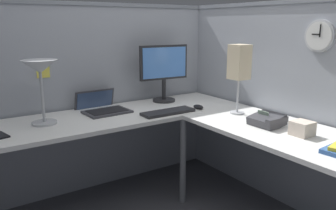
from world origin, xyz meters
TOP-DOWN VIEW (x-y plane):
  - cubicle_wall_back at (-0.36, 0.87)m, footprint 2.57×0.12m
  - cubicle_wall_right at (0.87, -0.27)m, footprint 0.12×2.37m
  - desk at (-0.15, -0.05)m, footprint 2.35×2.15m
  - monitor at (0.29, 0.64)m, footprint 0.46×0.20m
  - laptop at (-0.31, 0.64)m, footprint 0.36×0.40m
  - keyboard at (0.09, 0.26)m, footprint 0.43×0.14m
  - computer_mouse at (0.37, 0.24)m, footprint 0.06×0.10m
  - desk_lamp_dome at (-0.79, 0.50)m, footprint 0.24×0.24m
  - cell_phone at (-1.09, 0.38)m, footprint 0.10×0.16m
  - office_phone at (0.46, -0.40)m, footprint 0.19×0.21m
  - desk_lamp_paper at (0.53, -0.04)m, footprint 0.13×0.13m
  - tissue_box at (0.48, -0.65)m, footprint 0.12×0.12m
  - wall_clock at (0.82, -0.49)m, footprint 0.04×0.22m
  - pinned_note_leftmost at (-0.69, 0.82)m, footprint 0.10×0.00m

SIDE VIEW (x-z plane):
  - desk at x=-0.15m, z-range 0.27..1.00m
  - cell_phone at x=-1.09m, z-range 0.73..0.74m
  - keyboard at x=0.09m, z-range 0.73..0.75m
  - computer_mouse at x=0.37m, z-range 0.73..0.76m
  - laptop at x=-0.31m, z-range 0.65..0.86m
  - office_phone at x=0.46m, z-range 0.71..0.82m
  - tissue_box at x=0.48m, z-range 0.73..0.82m
  - cubicle_wall_back at x=-0.36m, z-range 0.00..1.58m
  - cubicle_wall_right at x=0.87m, z-range 0.00..1.58m
  - monitor at x=0.29m, z-range 0.77..1.27m
  - pinned_note_leftmost at x=-0.69m, z-range 1.01..1.09m
  - desk_lamp_dome at x=-0.79m, z-range 0.87..1.32m
  - desk_lamp_paper at x=0.53m, z-range 0.85..1.38m
  - wall_clock at x=0.82m, z-range 1.22..1.44m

